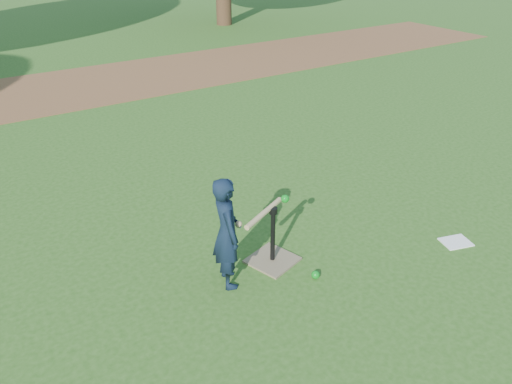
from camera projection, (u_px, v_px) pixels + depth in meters
ground at (263, 297)px, 4.52m from camera, size 80.00×80.00×0.00m
dirt_strip at (56, 90)px, 10.04m from camera, size 24.00×3.00×0.01m
child at (227, 233)px, 4.45m from camera, size 0.36×0.45×1.09m
wiffle_ball_ground at (316, 275)px, 4.73m from camera, size 0.08×0.08×0.08m
clipboard at (456, 242)px, 5.28m from camera, size 0.35×0.31×0.01m
batting_tee at (273, 252)px, 4.94m from camera, size 0.54×0.54×0.61m
swing_action at (266, 211)px, 4.64m from camera, size 0.65×0.30×0.12m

